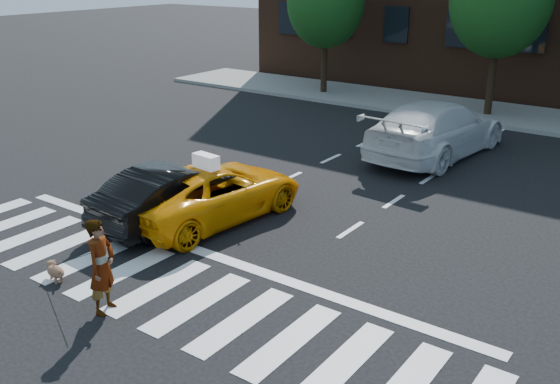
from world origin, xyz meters
name	(u,v)px	position (x,y,z in m)	size (l,w,h in m)	color
ground	(158,287)	(0.00, 0.00, 0.00)	(120.00, 120.00, 0.00)	black
crosswalk	(158,287)	(0.00, 0.00, 0.01)	(13.00, 2.40, 0.01)	silver
stop_line	(215,256)	(0.00, 1.60, 0.01)	(12.00, 0.30, 0.01)	silver
sidewalk_far	(479,112)	(0.00, 17.50, 0.07)	(30.00, 4.00, 0.15)	slate
taxi	(213,192)	(-1.40, 3.16, 0.64)	(2.13, 4.63, 1.29)	orange
black_sedan	(174,193)	(-2.00, 2.50, 0.68)	(1.43, 4.10, 1.35)	black
white_suv	(436,129)	(0.83, 11.01, 0.86)	(2.41, 5.93, 1.72)	silver
woman	(102,266)	(-0.13, -1.10, 0.85)	(0.62, 0.41, 1.71)	#999999
dog	(55,270)	(-1.80, -0.93, 0.20)	(0.60, 0.34, 0.34)	#856043
taxi_sign	(206,161)	(-1.40, 2.96, 1.45)	(0.65, 0.28, 0.32)	white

